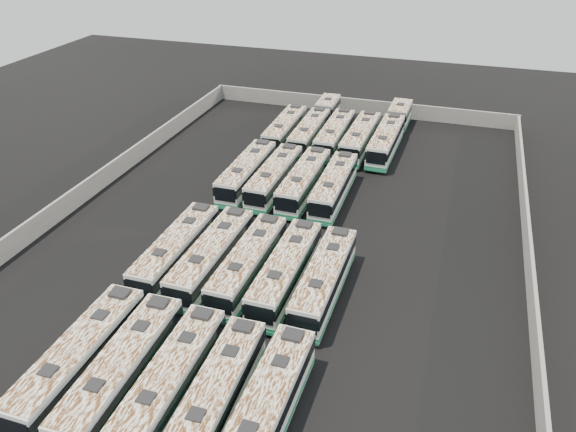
# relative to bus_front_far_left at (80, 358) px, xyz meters

# --- Properties ---
(ground) EXTENTS (140.00, 140.00, 0.00)m
(ground) POSITION_rel_bus_front_far_left_xyz_m (6.99, 21.60, -1.81)
(ground) COLOR black
(ground) RESTS_ON ground
(perimeter_wall) EXTENTS (45.20, 73.20, 2.20)m
(perimeter_wall) POSITION_rel_bus_front_far_left_xyz_m (6.99, 21.60, -0.71)
(perimeter_wall) COLOR slate
(perimeter_wall) RESTS_ON ground
(bus_front_far_left) EXTENTS (2.70, 12.59, 3.55)m
(bus_front_far_left) POSITION_rel_bus_front_far_left_xyz_m (0.00, 0.00, 0.00)
(bus_front_far_left) COLOR silver
(bus_front_far_left) RESTS_ON ground
(bus_front_left) EXTENTS (2.97, 12.66, 3.55)m
(bus_front_left) POSITION_rel_bus_front_far_left_xyz_m (3.34, -0.14, 0.00)
(bus_front_left) COLOR silver
(bus_front_left) RESTS_ON ground
(bus_front_center) EXTENTS (2.74, 12.26, 3.45)m
(bus_front_center) POSITION_rel_bus_front_far_left_xyz_m (6.74, -0.03, -0.05)
(bus_front_center) COLOR silver
(bus_front_center) RESTS_ON ground
(bus_front_right) EXTENTS (2.85, 12.14, 3.41)m
(bus_front_right) POSITION_rel_bus_front_far_left_xyz_m (9.99, -0.25, -0.07)
(bus_front_right) COLOR silver
(bus_front_right) RESTS_ON ground
(bus_front_far_right) EXTENTS (2.76, 12.39, 3.48)m
(bus_front_far_right) POSITION_rel_bus_front_far_left_xyz_m (13.28, -0.24, -0.03)
(bus_front_far_right) COLOR silver
(bus_front_far_right) RESTS_ON ground
(bus_midfront_far_left) EXTENTS (2.64, 12.38, 3.49)m
(bus_midfront_far_left) POSITION_rel_bus_front_far_left_xyz_m (-0.01, 13.71, -0.03)
(bus_midfront_far_left) COLOR silver
(bus_midfront_far_left) RESTS_ON ground
(bus_midfront_left) EXTENTS (2.80, 12.62, 3.55)m
(bus_midfront_left) POSITION_rel_bus_front_far_left_xyz_m (3.35, 13.73, 0.00)
(bus_midfront_left) COLOR silver
(bus_midfront_left) RESTS_ON ground
(bus_midfront_center) EXTENTS (2.78, 12.26, 3.44)m
(bus_midfront_center) POSITION_rel_bus_front_far_left_xyz_m (6.66, 13.75, -0.05)
(bus_midfront_center) COLOR silver
(bus_midfront_center) RESTS_ON ground
(bus_midfront_right) EXTENTS (2.75, 12.40, 3.49)m
(bus_midfront_right) POSITION_rel_bus_front_far_left_xyz_m (9.98, 13.68, -0.03)
(bus_midfront_right) COLOR silver
(bus_midfront_right) RESTS_ON ground
(bus_midfront_far_right) EXTENTS (2.66, 12.20, 3.43)m
(bus_midfront_far_right) POSITION_rel_bus_front_far_left_xyz_m (13.27, 13.61, -0.06)
(bus_midfront_far_right) COLOR silver
(bus_midfront_far_right) RESTS_ON ground
(bus_midback_far_left) EXTENTS (2.69, 12.44, 3.50)m
(bus_midback_far_left) POSITION_rel_bus_front_far_left_xyz_m (0.06, 30.14, -0.02)
(bus_midback_far_left) COLOR silver
(bus_midback_far_left) RESTS_ON ground
(bus_midback_left) EXTENTS (2.70, 12.27, 3.45)m
(bus_midback_left) POSITION_rel_bus_front_far_left_xyz_m (3.33, 30.06, -0.05)
(bus_midback_left) COLOR silver
(bus_midback_left) RESTS_ON ground
(bus_midback_center) EXTENTS (2.72, 12.37, 3.48)m
(bus_midback_center) POSITION_rel_bus_front_far_left_xyz_m (6.70, 30.02, -0.03)
(bus_midback_center) COLOR silver
(bus_midback_center) RESTS_ON ground
(bus_midback_right) EXTENTS (2.65, 12.17, 3.42)m
(bus_midback_right) POSITION_rel_bus_front_far_left_xyz_m (10.04, 29.91, -0.06)
(bus_midback_right) COLOR silver
(bus_midback_right) RESTS_ON ground
(bus_back_far_left) EXTENTS (2.71, 12.06, 3.39)m
(bus_back_far_left) POSITION_rel_bus_front_far_left_xyz_m (-0.02, 43.94, -0.08)
(bus_back_far_left) COLOR silver
(bus_back_far_left) RESTS_ON ground
(bus_back_left) EXTENTS (2.74, 18.69, 3.39)m
(bus_back_left) POSITION_rel_bus_front_far_left_xyz_m (3.34, 47.00, -0.08)
(bus_back_left) COLOR silver
(bus_back_left) RESTS_ON ground
(bus_back_center) EXTENTS (2.66, 12.35, 3.48)m
(bus_back_center) POSITION_rel_bus_front_far_left_xyz_m (6.69, 44.01, -0.03)
(bus_back_center) COLOR silver
(bus_back_center) RESTS_ON ground
(bus_back_right) EXTENTS (2.93, 12.57, 3.53)m
(bus_back_right) POSITION_rel_bus_front_far_left_xyz_m (10.02, 43.91, -0.01)
(bus_back_right) COLOR silver
(bus_back_right) RESTS_ON ground
(bus_back_far_right) EXTENTS (3.10, 19.42, 3.51)m
(bus_back_far_right) POSITION_rel_bus_front_far_left_xyz_m (13.34, 47.24, -0.02)
(bus_back_far_right) COLOR silver
(bus_back_far_right) RESTS_ON ground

